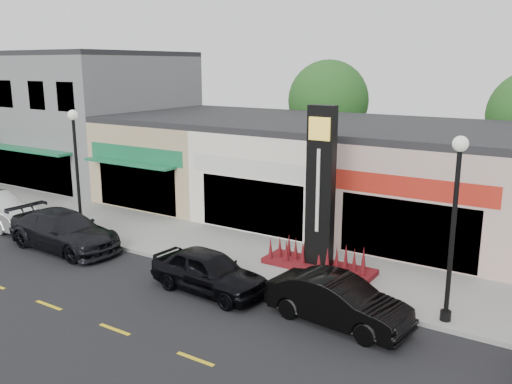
# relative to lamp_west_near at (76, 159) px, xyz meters

# --- Properties ---
(ground) EXTENTS (120.00, 120.00, 0.00)m
(ground) POSITION_rel_lamp_west_near_xyz_m (8.00, -2.50, -3.48)
(ground) COLOR black
(ground) RESTS_ON ground
(sidewalk) EXTENTS (52.00, 4.30, 0.15)m
(sidewalk) POSITION_rel_lamp_west_near_xyz_m (8.00, 1.85, -3.40)
(sidewalk) COLOR gray
(sidewalk) RESTS_ON ground
(curb) EXTENTS (52.00, 0.20, 0.15)m
(curb) POSITION_rel_lamp_west_near_xyz_m (8.00, -0.40, -3.40)
(curb) COLOR gray
(curb) RESTS_ON ground
(building_grey_2story) EXTENTS (12.00, 10.95, 8.30)m
(building_grey_2story) POSITION_rel_lamp_west_near_xyz_m (-10.00, 8.98, 0.67)
(building_grey_2story) COLOR slate
(building_grey_2story) RESTS_ON ground
(shop_beige) EXTENTS (7.00, 10.85, 4.80)m
(shop_beige) POSITION_rel_lamp_west_near_xyz_m (-0.50, 8.96, -1.08)
(shop_beige) COLOR tan
(shop_beige) RESTS_ON ground
(shop_cream) EXTENTS (7.00, 10.01, 4.80)m
(shop_cream) POSITION_rel_lamp_west_near_xyz_m (6.50, 8.97, -1.08)
(shop_cream) COLOR white
(shop_cream) RESTS_ON ground
(shop_pink_w) EXTENTS (7.00, 10.01, 4.80)m
(shop_pink_w) POSITION_rel_lamp_west_near_xyz_m (13.50, 8.97, -1.08)
(shop_pink_w) COLOR #C9A799
(shop_pink_w) RESTS_ON ground
(tree_rear_west) EXTENTS (5.20, 5.20, 7.83)m
(tree_rear_west) POSITION_rel_lamp_west_near_xyz_m (4.00, 17.00, 1.74)
(tree_rear_west) COLOR #382619
(tree_rear_west) RESTS_ON ground
(lamp_west_near) EXTENTS (0.44, 0.44, 5.47)m
(lamp_west_near) POSITION_rel_lamp_west_near_xyz_m (0.00, 0.00, 0.00)
(lamp_west_near) COLOR black
(lamp_west_near) RESTS_ON sidewalk
(lamp_east_near) EXTENTS (0.44, 0.44, 5.47)m
(lamp_east_near) POSITION_rel_lamp_west_near_xyz_m (16.00, 0.00, 0.00)
(lamp_east_near) COLOR black
(lamp_east_near) RESTS_ON sidewalk
(pylon_sign) EXTENTS (4.20, 1.30, 6.00)m
(pylon_sign) POSITION_rel_lamp_west_near_xyz_m (11.00, 1.70, -1.20)
(pylon_sign) COLOR #500D16
(pylon_sign) RESTS_ON sidewalk
(car_dark_sedan) EXTENTS (2.37, 5.51, 1.58)m
(car_dark_sedan) POSITION_rel_lamp_west_near_xyz_m (0.92, -1.63, -2.69)
(car_dark_sedan) COLOR black
(car_dark_sedan) RESTS_ON ground
(car_black_sedan) EXTENTS (2.05, 4.42, 1.47)m
(car_black_sedan) POSITION_rel_lamp_west_near_xyz_m (8.65, -1.86, -2.74)
(car_black_sedan) COLOR black
(car_black_sedan) RESTS_ON ground
(car_black_conv) EXTENTS (1.97, 4.51, 1.44)m
(car_black_conv) POSITION_rel_lamp_west_near_xyz_m (13.29, -1.64, -2.76)
(car_black_conv) COLOR black
(car_black_conv) RESTS_ON ground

